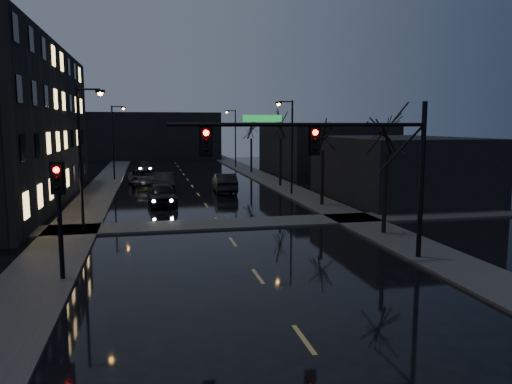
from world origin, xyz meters
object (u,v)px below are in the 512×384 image
oncoming_car_c (143,178)px  lead_car (225,183)px  oncoming_car_d (145,167)px  oncoming_car_b (164,182)px  oncoming_car_a (162,194)px

oncoming_car_c → lead_car: bearing=-50.5°
oncoming_car_c → oncoming_car_d: bearing=82.3°
oncoming_car_b → oncoming_car_d: 19.45m
oncoming_car_c → oncoming_car_d: size_ratio=1.26×
oncoming_car_a → oncoming_car_d: bearing=89.2°
oncoming_car_a → oncoming_car_c: bearing=92.8°
oncoming_car_c → oncoming_car_a: bearing=-90.8°
oncoming_car_a → oncoming_car_c: oncoming_car_a is taller
oncoming_car_d → lead_car: (7.00, -21.08, 0.19)m
oncoming_car_a → oncoming_car_b: oncoming_car_b is taller
oncoming_car_a → oncoming_car_d: 27.15m
oncoming_car_c → oncoming_car_d: (0.12, 14.38, -0.14)m
oncoming_car_c → oncoming_car_d: 14.38m
oncoming_car_a → oncoming_car_d: oncoming_car_a is taller
oncoming_car_d → lead_car: size_ratio=0.88×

